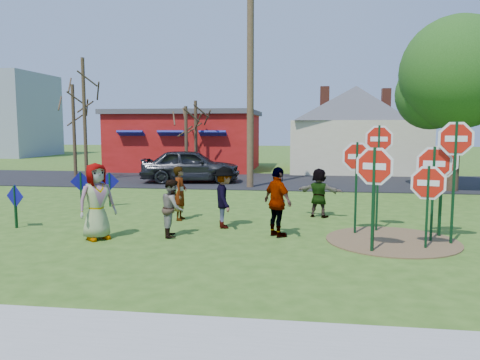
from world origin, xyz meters
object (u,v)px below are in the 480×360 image
(stop_sign_a, at_px, (374,176))
(stop_sign_b, at_px, (379,150))
(stop_sign_c, at_px, (455,154))
(leafy_tree, at_px, (460,79))
(utility_pole, at_px, (250,72))
(person_a, at_px, (97,201))
(stop_sign_d, at_px, (442,168))
(person_b, at_px, (180,193))
(suv, at_px, (191,166))

(stop_sign_a, height_order, stop_sign_b, stop_sign_b)
(stop_sign_c, relative_size, leafy_tree, 0.41)
(utility_pole, bearing_deg, stop_sign_b, -62.93)
(stop_sign_b, distance_m, person_a, 7.37)
(person_a, relative_size, utility_pole, 0.19)
(utility_pole, xyz_separation_m, leafy_tree, (9.01, -0.06, -0.46))
(stop_sign_d, xyz_separation_m, person_a, (-8.52, -1.45, -0.80))
(person_a, distance_m, person_b, 3.04)
(utility_pole, bearing_deg, leafy_tree, -0.35)
(stop_sign_a, bearing_deg, stop_sign_c, 50.01)
(stop_sign_c, relative_size, suv, 0.62)
(stop_sign_d, bearing_deg, stop_sign_b, 159.43)
(person_a, height_order, leafy_tree, leafy_tree)
(stop_sign_b, xyz_separation_m, person_a, (-7.03, -1.88, -1.22))
(leafy_tree, bearing_deg, person_a, -137.89)
(person_a, xyz_separation_m, leafy_tree, (11.61, 10.49, 3.88))
(stop_sign_b, height_order, leafy_tree, leafy_tree)
(stop_sign_c, bearing_deg, stop_sign_d, 103.31)
(leafy_tree, bearing_deg, person_b, -142.68)
(suv, bearing_deg, stop_sign_b, -151.48)
(stop_sign_c, xyz_separation_m, utility_pole, (-5.99, 9.88, 3.13))
(stop_sign_a, bearing_deg, stop_sign_d, 66.37)
(leafy_tree, bearing_deg, stop_sign_b, -117.99)
(leafy_tree, bearing_deg, utility_pole, 179.65)
(suv, xyz_separation_m, leafy_tree, (12.19, -1.52, 3.96))
(stop_sign_a, xyz_separation_m, stop_sign_d, (1.90, 1.76, 0.04))
(stop_sign_a, relative_size, person_b, 1.55)
(stop_sign_d, relative_size, suv, 0.51)
(stop_sign_d, bearing_deg, leafy_tree, 66.55)
(suv, bearing_deg, person_b, -176.39)
(person_a, bearing_deg, leafy_tree, -5.64)
(stop_sign_d, relative_size, person_a, 1.30)
(stop_sign_c, distance_m, leafy_tree, 10.62)
(stop_sign_d, relative_size, person_b, 1.54)
(stop_sign_d, bearing_deg, stop_sign_a, -141.88)
(stop_sign_c, relative_size, stop_sign_d, 1.23)
(leafy_tree, bearing_deg, stop_sign_a, -114.79)
(utility_pole, relative_size, leafy_tree, 1.34)
(stop_sign_a, relative_size, leafy_tree, 0.33)
(stop_sign_a, relative_size, stop_sign_d, 1.01)
(stop_sign_d, height_order, suv, stop_sign_d)
(stop_sign_a, height_order, leafy_tree, leafy_tree)
(person_b, bearing_deg, stop_sign_b, -100.08)
(suv, bearing_deg, leafy_tree, -105.52)
(stop_sign_c, height_order, suv, stop_sign_c)
(person_a, relative_size, suv, 0.39)
(stop_sign_b, distance_m, utility_pole, 10.22)
(person_a, bearing_deg, stop_sign_d, -38.09)
(stop_sign_c, distance_m, stop_sign_d, 0.88)
(person_b, xyz_separation_m, suv, (-1.98, 9.31, 0.07))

